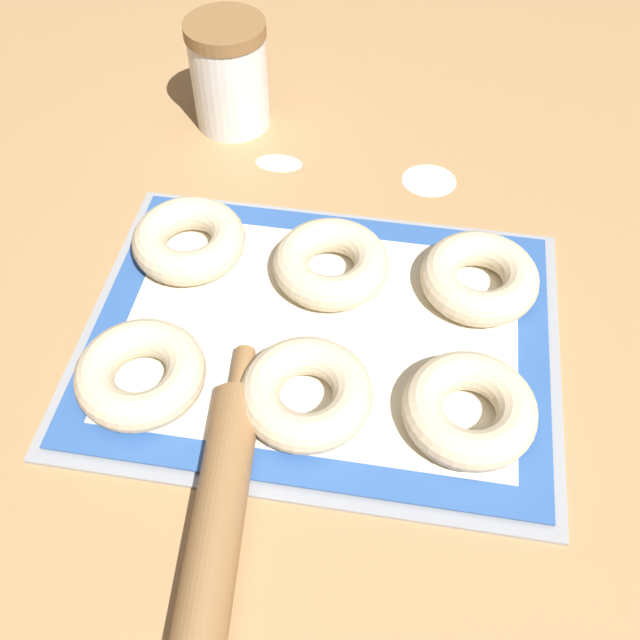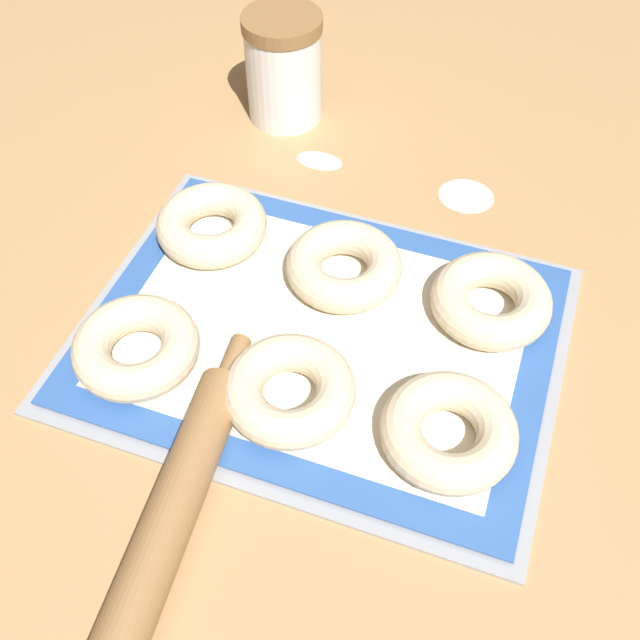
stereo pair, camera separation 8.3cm
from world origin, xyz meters
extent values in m
plane|color=#A87F51|center=(0.00, 0.00, 0.00)|extent=(2.80, 2.80, 0.00)
cube|color=#93969B|center=(0.01, 0.01, 0.00)|extent=(0.47, 0.36, 0.01)
cube|color=#2D569E|center=(0.01, 0.01, 0.01)|extent=(0.45, 0.33, 0.00)
cube|color=beige|center=(0.01, 0.01, 0.01)|extent=(0.39, 0.27, 0.00)
torus|color=beige|center=(-0.15, -0.08, 0.03)|extent=(0.12, 0.12, 0.04)
torus|color=beige|center=(0.01, -0.08, 0.03)|extent=(0.12, 0.12, 0.04)
torus|color=beige|center=(0.15, -0.07, 0.03)|extent=(0.12, 0.12, 0.04)
torus|color=beige|center=(-0.15, 0.09, 0.03)|extent=(0.12, 0.12, 0.04)
torus|color=beige|center=(0.01, 0.08, 0.03)|extent=(0.12, 0.12, 0.04)
torus|color=beige|center=(0.16, 0.09, 0.03)|extent=(0.12, 0.12, 0.04)
cylinder|color=white|center=(-0.16, 0.34, 0.06)|extent=(0.09, 0.09, 0.12)
cylinder|color=olive|center=(-0.16, 0.34, 0.13)|extent=(0.10, 0.10, 0.02)
cylinder|color=olive|center=(-0.04, -0.23, 0.02)|extent=(0.07, 0.28, 0.04)
cylinder|color=olive|center=(-0.06, -0.06, 0.02)|extent=(0.02, 0.05, 0.02)
ellipsoid|color=white|center=(0.10, 0.26, 0.00)|extent=(0.07, 0.06, 0.00)
ellipsoid|color=white|center=(-0.09, 0.27, 0.00)|extent=(0.06, 0.03, 0.00)
camera|label=1|loc=(0.08, -0.44, 0.59)|focal=42.00mm
camera|label=2|loc=(0.16, -0.42, 0.59)|focal=42.00mm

